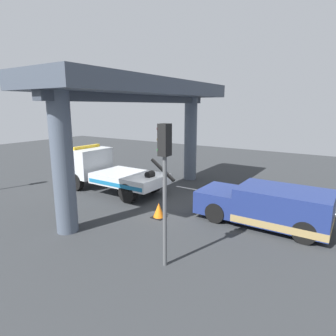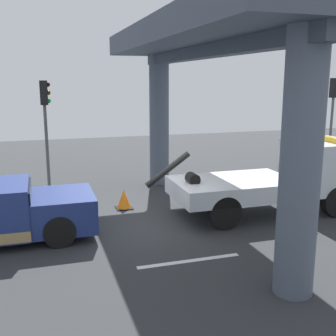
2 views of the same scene
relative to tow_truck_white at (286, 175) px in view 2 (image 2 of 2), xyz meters
name	(u,v)px [view 2 (image 2 of 2)]	position (x,y,z in m)	size (l,w,h in m)	color
ground_plane	(157,225)	(-4.47, 0.00, -1.25)	(60.00, 40.00, 0.10)	#2D3033
lane_stripe_mid	(189,261)	(-4.47, -2.83, -1.20)	(2.60, 0.16, 0.01)	silver
tow_truck_white	(286,175)	(0.00, 0.00, 0.00)	(7.26, 2.45, 2.46)	silver
overpass_structure	(206,52)	(-2.96, 0.00, 3.89)	(3.60, 11.75, 6.00)	#4C5666
traffic_light_near	(45,112)	(-7.45, 4.84, 1.92)	(0.39, 0.32, 4.28)	#515456
traffic_light_far	(333,104)	(5.55, 4.84, 1.99)	(0.39, 0.32, 4.39)	#515456
traffic_cone_orange	(124,199)	(-5.12, 1.81, -0.89)	(0.55, 0.55, 0.66)	orange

